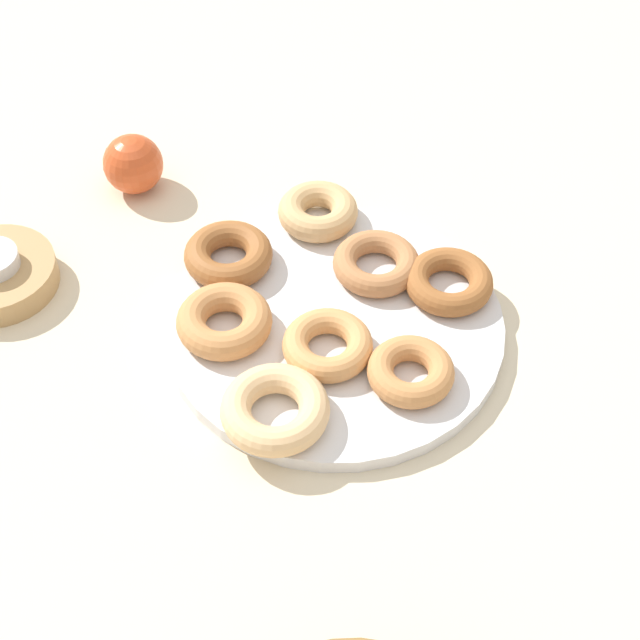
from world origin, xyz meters
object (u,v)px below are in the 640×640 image
at_px(donut_plate, 334,325).
at_px(donut_0, 376,263).
at_px(donut_4, 328,345).
at_px(donut_3, 275,409).
at_px(apple, 133,164).
at_px(donut_2, 411,372).
at_px(donut_5, 228,255).
at_px(donut_7, 318,211).
at_px(donut_6, 449,282).
at_px(donut_1, 224,321).

xyz_separation_m(donut_plate, donut_0, (-0.01, -0.08, 0.02)).
bearing_deg(donut_4, donut_3, 85.30).
xyz_separation_m(donut_3, donut_4, (-0.01, -0.09, -0.00)).
height_order(donut_0, apple, apple).
distance_m(donut_0, donut_2, 0.14).
bearing_deg(donut_5, donut_3, 132.45).
height_order(donut_2, donut_3, donut_3).
bearing_deg(donut_5, donut_7, -117.39).
bearing_deg(donut_5, donut_0, -157.03).
bearing_deg(donut_2, donut_4, 4.50).
bearing_deg(donut_4, donut_6, -118.58).
bearing_deg(donut_4, donut_2, -175.50).
xyz_separation_m(donut_6, donut_7, (0.16, -0.03, 0.00)).
distance_m(donut_4, apple, 0.32).
height_order(donut_1, donut_5, donut_1).
distance_m(donut_1, donut_4, 0.10).
relative_size(donut_plate, donut_5, 3.65).
height_order(donut_5, donut_7, donut_7).
xyz_separation_m(donut_2, apple, (0.38, -0.12, 0.00)).
distance_m(donut_2, donut_3, 0.13).
bearing_deg(donut_0, donut_2, 127.64).
relative_size(donut_2, donut_4, 0.94).
height_order(donut_0, donut_6, same).
xyz_separation_m(donut_0, donut_3, (0.00, 0.20, 0.00)).
relative_size(donut_plate, donut_6, 3.76).
relative_size(donut_1, donut_5, 1.02).
height_order(donut_6, donut_7, donut_7).
distance_m(donut_plate, apple, 0.30).
distance_m(donut_plate, donut_6, 0.12).
height_order(donut_3, donut_4, donut_3).
height_order(donut_0, donut_5, donut_5).
distance_m(donut_plate, donut_4, 0.05).
bearing_deg(donut_7, donut_1, 87.31).
distance_m(donut_4, donut_7, 0.18).
distance_m(donut_3, donut_4, 0.09).
distance_m(donut_0, donut_5, 0.14).
xyz_separation_m(donut_0, donut_5, (0.13, 0.06, 0.00)).
height_order(donut_2, donut_4, same).
relative_size(donut_6, apple, 1.32).
bearing_deg(donut_0, donut_5, 22.97).
height_order(donut_1, donut_7, same).
bearing_deg(apple, donut_plate, 162.76).
relative_size(donut_plate, apple, 4.95).
height_order(donut_0, donut_7, donut_7).
bearing_deg(donut_4, apple, -23.27).
bearing_deg(donut_3, apple, -36.28).
bearing_deg(donut_5, donut_1, 118.28).
xyz_separation_m(donut_2, donut_4, (0.08, 0.01, 0.00)).
bearing_deg(donut_7, apple, 7.06).
xyz_separation_m(donut_5, apple, (0.16, -0.07, 0.00)).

